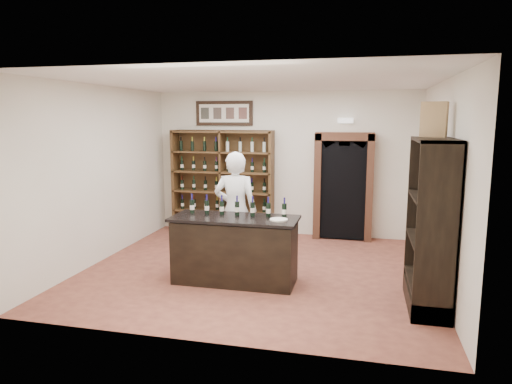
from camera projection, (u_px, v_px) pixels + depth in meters
floor at (257, 270)px, 7.43m from camera, size 5.50×5.50×0.00m
ceiling at (257, 82)px, 6.95m from camera, size 5.50×5.50×0.00m
wall_back at (284, 164)px, 9.60m from camera, size 5.50×0.04×3.00m
wall_left at (101, 174)px, 7.82m from camera, size 0.04×5.00×3.00m
wall_right at (443, 185)px, 6.57m from camera, size 0.04×5.00×3.00m
wine_shelf at (223, 182)px, 9.80m from camera, size 2.20×0.38×2.20m
framed_picture at (224, 113)px, 9.69m from camera, size 1.25×0.04×0.52m
arched_doorway at (343, 184)px, 9.20m from camera, size 1.17×0.35×2.17m
emergency_light at (346, 121)px, 9.09m from camera, size 0.30×0.10×0.10m
tasting_counter at (235, 250)px, 6.82m from camera, size 1.88×0.78×1.00m
counter_bottle_0 at (192, 206)px, 7.02m from camera, size 0.07×0.07×0.30m
counter_bottle_1 at (207, 207)px, 6.96m from camera, size 0.07×0.07×0.30m
counter_bottle_2 at (222, 208)px, 6.91m from camera, size 0.07×0.07×0.30m
counter_bottle_3 at (237, 208)px, 6.86m from camera, size 0.07×0.07×0.30m
counter_bottle_4 at (253, 209)px, 6.80m from camera, size 0.07×0.07×0.30m
counter_bottle_5 at (268, 210)px, 6.75m from camera, size 0.07×0.07×0.30m
counter_bottle_6 at (284, 210)px, 6.69m from camera, size 0.07×0.07×0.30m
side_cabinet at (432, 251)px, 5.88m from camera, size 0.48×1.20×2.20m
shopkeeper at (236, 211)px, 7.39m from camera, size 0.73×0.51×1.93m
plate at (279, 220)px, 6.52m from camera, size 0.26×0.26×0.02m
wine_crate at (434, 119)px, 5.95m from camera, size 0.35×0.24×0.46m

